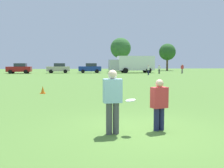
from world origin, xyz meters
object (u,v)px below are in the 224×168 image
(parked_car_mid_right, at_px, (59,68))
(bystander_far_jogger, at_px, (148,69))
(player_defender, at_px, (159,102))
(frisbee, at_px, (131,100))
(bystander_sideline_watcher, at_px, (182,68))
(parked_car_center, at_px, (19,68))
(player_thrower, at_px, (113,98))
(bystander_field_marshal, at_px, (159,69))
(parked_car_near_right, at_px, (90,68))
(box_truck, at_px, (132,64))
(traffic_cone, at_px, (43,90))

(parked_car_mid_right, relative_size, bystander_far_jogger, 2.72)
(player_defender, bearing_deg, bystander_far_jogger, 75.25)
(frisbee, bearing_deg, bystander_sideline_watcher, 65.72)
(parked_car_mid_right, bearing_deg, player_defender, -81.91)
(bystander_sideline_watcher, bearing_deg, parked_car_center, 173.97)
(player_thrower, relative_size, bystander_field_marshal, 1.15)
(player_defender, xyz_separation_m, frisbee, (-0.88, -0.24, 0.10))
(bystander_sideline_watcher, distance_m, bystander_field_marshal, 4.47)
(parked_car_near_right, relative_size, box_truck, 0.50)
(player_thrower, bearing_deg, parked_car_mid_right, 96.23)
(bystander_far_jogger, bearing_deg, frisbee, -106.08)
(parked_car_near_right, relative_size, bystander_sideline_watcher, 2.57)
(player_defender, distance_m, parked_car_center, 42.71)
(player_defender, xyz_separation_m, traffic_cone, (-4.53, 9.52, -0.59))
(box_truck, bearing_deg, parked_car_center, -178.56)
(player_thrower, distance_m, parked_car_mid_right, 42.54)
(player_thrower, distance_m, player_defender, 1.39)
(frisbee, distance_m, parked_car_near_right, 42.01)
(player_thrower, xyz_separation_m, player_defender, (1.37, 0.20, -0.17))
(box_truck, bearing_deg, bystander_far_jogger, -85.20)
(bystander_sideline_watcher, bearing_deg, parked_car_mid_right, 168.86)
(traffic_cone, relative_size, bystander_sideline_watcher, 0.29)
(traffic_cone, relative_size, bystander_far_jogger, 0.31)
(player_thrower, height_order, frisbee, player_thrower)
(parked_car_center, bearing_deg, bystander_far_jogger, -21.15)
(player_thrower, xyz_separation_m, box_truck, (9.20, 41.49, 0.77))
(parked_car_near_right, distance_m, bystander_sideline_watcher, 16.90)
(traffic_cone, bearing_deg, player_defender, -64.58)
(parked_car_mid_right, height_order, parked_car_near_right, same)
(player_defender, distance_m, bystander_field_marshal, 39.01)
(player_defender, relative_size, bystander_far_jogger, 0.95)
(parked_car_mid_right, bearing_deg, parked_car_near_right, -3.06)
(bystander_field_marshal, bearing_deg, bystander_sideline_watcher, 6.66)
(bystander_far_jogger, bearing_deg, parked_car_center, 158.85)
(parked_car_center, height_order, bystander_sideline_watcher, parked_car_center)
(frisbee, xyz_separation_m, bystander_far_jogger, (9.44, 32.77, -0.04))
(player_defender, bearing_deg, parked_car_near_right, 90.23)
(parked_car_center, height_order, bystander_far_jogger, parked_car_center)
(frisbee, relative_size, bystander_far_jogger, 0.18)
(traffic_cone, height_order, bystander_sideline_watcher, bystander_sideline_watcher)
(parked_car_center, relative_size, bystander_far_jogger, 2.72)
(traffic_cone, xyz_separation_m, bystander_far_jogger, (13.09, 23.00, 0.65))
(player_defender, xyz_separation_m, box_truck, (7.83, 41.28, 0.94))
(bystander_field_marshal, bearing_deg, parked_car_mid_right, 164.61)
(parked_car_near_right, distance_m, bystander_far_jogger, 12.72)
(traffic_cone, distance_m, bystander_field_marshal, 32.13)
(bystander_sideline_watcher, height_order, bystander_far_jogger, bystander_sideline_watcher)
(player_thrower, relative_size, bystander_far_jogger, 1.13)
(player_thrower, height_order, bystander_field_marshal, player_thrower)
(traffic_cone, relative_size, box_truck, 0.06)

